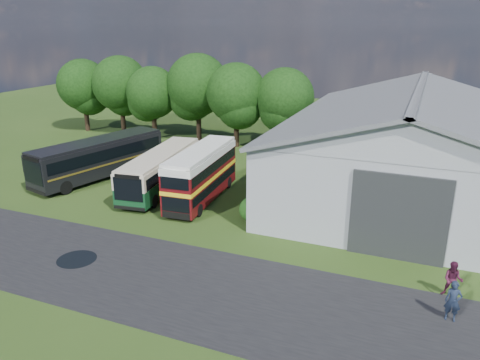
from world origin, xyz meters
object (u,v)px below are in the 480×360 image
at_px(visitor_a, 453,302).
at_px(visitor_b, 453,280).
at_px(storage_shed, 414,140).
at_px(bus_maroon_double, 202,175).
at_px(bus_green_single, 161,170).
at_px(bus_dark_single, 99,158).

height_order(visitor_a, visitor_b, visitor_a).
distance_m(storage_shed, bus_maroon_double, 16.39).
bearing_deg(bus_green_single, visitor_a, -32.79).
height_order(bus_dark_single, visitor_a, bus_dark_single).
xyz_separation_m(bus_green_single, bus_maroon_double, (4.05, -0.89, 0.36)).
xyz_separation_m(storage_shed, bus_maroon_double, (-14.23, -7.82, -2.21)).
height_order(storage_shed, bus_green_single, storage_shed).
height_order(bus_maroon_double, visitor_b, bus_maroon_double).
height_order(bus_green_single, bus_dark_single, bus_dark_single).
bearing_deg(bus_dark_single, storage_shed, 28.69).
bearing_deg(bus_dark_single, visitor_a, -7.04).
bearing_deg(storage_shed, bus_maroon_double, -151.20).
bearing_deg(bus_maroon_double, visitor_b, -27.37).
bearing_deg(bus_green_single, visitor_b, -28.18).
xyz_separation_m(storage_shed, bus_dark_single, (-24.69, -6.42, -2.39)).
relative_size(storage_shed, visitor_b, 13.27).
distance_m(bus_green_single, visitor_a, 23.49).
bearing_deg(bus_maroon_double, visitor_a, -32.86).
height_order(storage_shed, visitor_a, storage_shed).
bearing_deg(bus_dark_single, bus_maroon_double, 6.47).
relative_size(bus_dark_single, visitor_b, 6.63).
relative_size(bus_green_single, visitor_a, 5.78).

